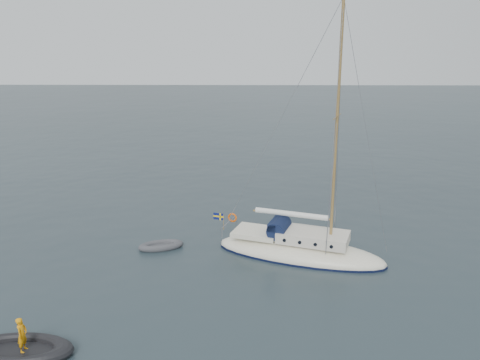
{
  "coord_description": "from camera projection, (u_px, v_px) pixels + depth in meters",
  "views": [
    {
      "loc": [
        0.93,
        -26.1,
        11.41
      ],
      "look_at": [
        0.4,
        0.0,
        4.31
      ],
      "focal_mm": 35.0,
      "sensor_mm": 36.0,
      "label": 1
    }
  ],
  "objects": [
    {
      "name": "ground",
      "position": [
        233.0,
        249.0,
        28.19
      ],
      "size": [
        300.0,
        300.0,
        0.0
      ],
      "primitive_type": "plane",
      "color": "black",
      "rests_on": "ground"
    },
    {
      "name": "sailboat",
      "position": [
        300.0,
        238.0,
        26.93
      ],
      "size": [
        10.37,
        3.1,
        14.77
      ],
      "rotation": [
        0.0,
        0.0,
        -0.33
      ],
      "color": "white",
      "rests_on": "ground"
    },
    {
      "name": "rib",
      "position": [
        18.0,
        349.0,
        18.2
      ],
      "size": [
        4.34,
        1.97,
        1.66
      ],
      "rotation": [
        0.0,
        0.0,
        -0.01
      ],
      "color": "black",
      "rests_on": "ground"
    },
    {
      "name": "dinghy",
      "position": [
        161.0,
        246.0,
        28.23
      ],
      "size": [
        2.72,
        1.23,
        0.39
      ],
      "rotation": [
        0.0,
        0.0,
        0.33
      ],
      "color": "#46464B",
      "rests_on": "ground"
    }
  ]
}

